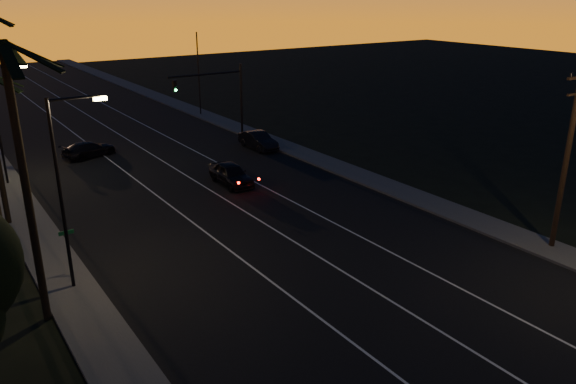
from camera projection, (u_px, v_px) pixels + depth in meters
road at (196, 187)px, 39.87m from camera, size 20.00×170.00×0.01m
sidewalk_left at (27, 220)px, 33.93m from camera, size 2.40×170.00×0.16m
sidewalk_right at (321, 161)px, 45.76m from camera, size 2.40×170.00×0.16m
lane_stripe_left at (156, 195)px, 38.29m from camera, size 0.12×160.00×0.01m
lane_stripe_mid at (203, 185)px, 40.13m from camera, size 0.12×160.00×0.01m
lane_stripe_right at (245, 177)px, 41.98m from camera, size 0.12×160.00×0.01m
palm_near at (21, 159)px, 21.48m from camera, size 4.25×4.16×11.53m
streetlight_left_near at (66, 180)px, 24.63m from camera, size 2.55×0.26×9.00m
streetlight_left_far at (1, 115)px, 38.75m from camera, size 2.55×0.26×8.50m
street_sign at (68, 248)px, 26.60m from camera, size 0.70×0.06×2.60m
utility_pole at (567, 154)px, 28.62m from camera, size 2.20×0.28×10.00m
signal_mast at (218, 91)px, 49.81m from camera, size 7.10×0.41×7.00m
signal_post at (19, 137)px, 41.66m from camera, size 0.28×0.37×4.20m
far_pole_right at (199, 75)px, 61.29m from camera, size 0.14×0.14×9.00m
lead_car at (231, 174)px, 40.16m from camera, size 2.01×5.12×1.54m
right_car at (258, 140)px, 49.27m from camera, size 1.58×4.52×1.49m
cross_car at (89, 149)px, 46.87m from camera, size 4.88×3.09×1.32m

